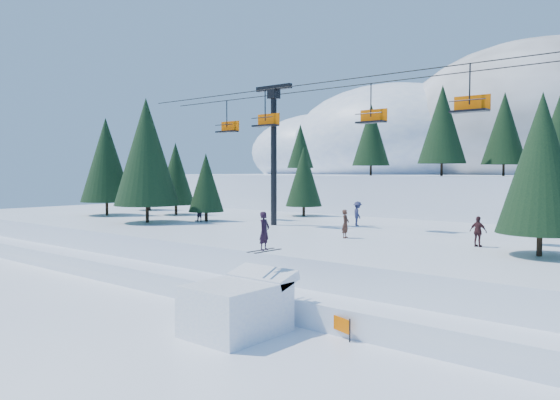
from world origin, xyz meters
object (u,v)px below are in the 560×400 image
Objects in this scene: chairlift at (412,124)px; banner_near at (328,320)px; jump_kicker at (238,306)px; banner_far at (436,339)px.

banner_near is at bearing -77.64° from chairlift.
jump_kicker reaches higher than banner_far.
banner_near is 0.95× the size of banner_far.
banner_far is (7.22, -12.50, -8.78)m from chairlift.
jump_kicker is 1.68× the size of banner_far.
banner_near and banner_far have the same top height.
banner_near is 4.41m from banner_far.
jump_kicker is at bearing -158.83° from banner_far.
banner_near is (2.71, 2.36, -0.58)m from jump_kicker.
chairlift is 16.08× the size of banner_far.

